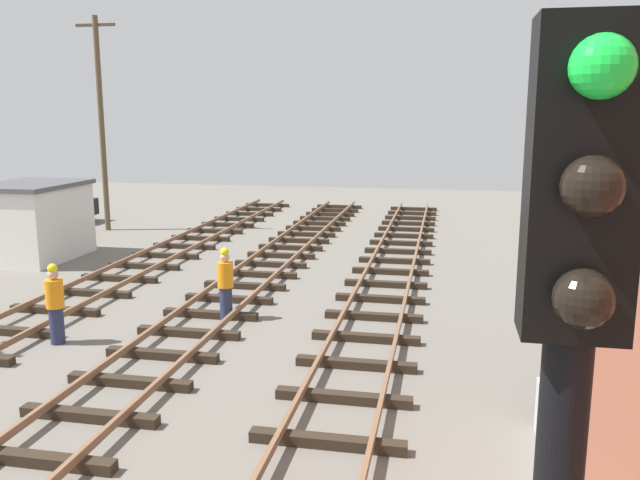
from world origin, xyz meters
TOP-DOWN VIEW (x-y plane):
  - control_hut at (-11.71, 17.02)m, footprint 3.00×3.80m
  - parked_car_black at (-16.07, 24.60)m, footprint 4.20×2.04m
  - utility_pole_far at (-12.14, 23.01)m, footprint 1.80×0.24m
  - track_worker_foreground at (-2.51, 11.57)m, footprint 0.40×0.40m
  - track_worker_distant at (-5.70, 9.14)m, footprint 0.40×0.40m

SIDE VIEW (x-z plane):
  - parked_car_black at x=-16.07m, z-range 0.02..1.78m
  - track_worker_foreground at x=-2.51m, z-range -0.01..1.86m
  - track_worker_distant at x=-5.70m, z-range -0.01..1.86m
  - control_hut at x=-11.71m, z-range 0.01..2.77m
  - utility_pole_far at x=-12.14m, z-range 0.20..9.52m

